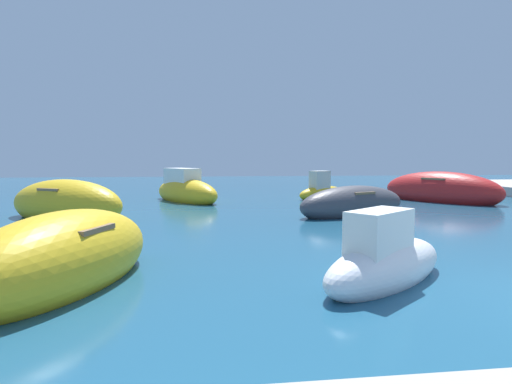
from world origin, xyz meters
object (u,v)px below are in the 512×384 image
(moored_boat_2, at_px, (67,204))
(moored_boat_4, at_px, (385,262))
(moored_boat_7, at_px, (323,192))
(moored_boat_8, at_px, (186,191))
(moored_boat_5, at_px, (63,259))
(moored_boat_3, at_px, (353,204))
(moored_boat_9, at_px, (441,191))

(moored_boat_2, distance_m, moored_boat_4, 11.13)
(moored_boat_7, bearing_deg, moored_boat_8, 154.10)
(moored_boat_5, bearing_deg, moored_boat_7, -11.92)
(moored_boat_2, relative_size, moored_boat_8, 1.02)
(moored_boat_5, distance_m, moored_boat_7, 15.30)
(moored_boat_4, bearing_deg, moored_boat_3, 35.94)
(moored_boat_3, relative_size, moored_boat_9, 0.84)
(moored_boat_2, distance_m, moored_boat_7, 11.72)
(moored_boat_3, height_order, moored_boat_5, moored_boat_5)
(moored_boat_3, bearing_deg, moored_boat_9, 10.99)
(moored_boat_7, bearing_deg, moored_boat_9, -48.00)
(moored_boat_3, bearing_deg, moored_boat_7, 61.07)
(moored_boat_7, distance_m, moored_boat_8, 6.70)
(moored_boat_4, height_order, moored_boat_5, moored_boat_4)
(moored_boat_9, bearing_deg, moored_boat_4, 113.26)
(moored_boat_4, bearing_deg, moored_boat_7, 40.66)
(moored_boat_8, relative_size, moored_boat_9, 0.83)
(moored_boat_5, bearing_deg, moored_boat_9, -29.88)
(moored_boat_8, bearing_deg, moored_boat_5, -38.88)
(moored_boat_2, xyz_separation_m, moored_boat_8, (3.73, 5.03, 0.00))
(moored_boat_7, height_order, moored_boat_9, moored_boat_9)
(moored_boat_3, distance_m, moored_boat_8, 8.20)
(moored_boat_2, distance_m, moored_boat_9, 15.99)
(moored_boat_3, xyz_separation_m, moored_boat_8, (-6.16, 5.41, 0.10))
(moored_boat_8, bearing_deg, moored_boat_4, -16.67)
(moored_boat_2, relative_size, moored_boat_3, 1.00)
(moored_boat_2, xyz_separation_m, moored_boat_3, (9.89, -0.38, -0.10))
(moored_boat_9, bearing_deg, moored_boat_7, 38.38)
(moored_boat_5, bearing_deg, moored_boat_4, -75.72)
(moored_boat_4, xyz_separation_m, moored_boat_5, (-5.17, 0.49, 0.09))
(moored_boat_4, distance_m, moored_boat_5, 5.19)
(moored_boat_9, bearing_deg, moored_boat_3, 92.29)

